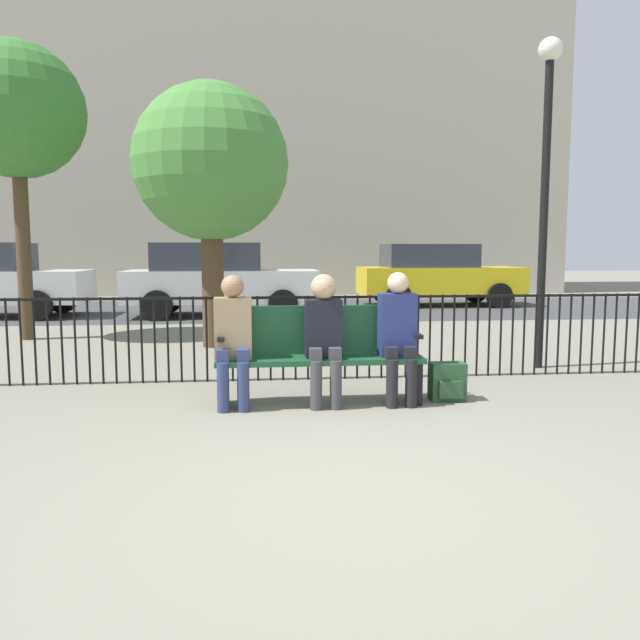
% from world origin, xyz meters
% --- Properties ---
extents(ground_plane, '(80.00, 80.00, 0.00)m').
position_xyz_m(ground_plane, '(0.00, 0.00, 0.00)').
color(ground_plane, gray).
extents(park_bench, '(1.95, 0.45, 0.92)m').
position_xyz_m(park_bench, '(0.00, 2.35, 0.50)').
color(park_bench, '#194728').
rests_on(park_bench, ground).
extents(seated_person_0, '(0.34, 0.39, 1.23)m').
position_xyz_m(seated_person_0, '(-0.81, 2.22, 0.69)').
color(seated_person_0, navy).
rests_on(seated_person_0, ground).
extents(seated_person_1, '(0.34, 0.39, 1.23)m').
position_xyz_m(seated_person_1, '(0.03, 2.22, 0.70)').
color(seated_person_1, '#3D3D42').
rests_on(seated_person_1, ground).
extents(seated_person_2, '(0.34, 0.39, 1.25)m').
position_xyz_m(seated_person_2, '(0.74, 2.22, 0.69)').
color(seated_person_2, black).
rests_on(seated_person_2, ground).
extents(backpack, '(0.33, 0.24, 0.37)m').
position_xyz_m(backpack, '(1.24, 2.27, 0.18)').
color(backpack, '#284C2D').
rests_on(backpack, ground).
extents(fence_railing, '(9.01, 0.03, 0.95)m').
position_xyz_m(fence_railing, '(-0.02, 3.39, 0.56)').
color(fence_railing, black).
rests_on(fence_railing, ground).
extents(tree_0, '(2.13, 2.13, 4.72)m').
position_xyz_m(tree_0, '(-4.33, 7.08, 3.62)').
color(tree_0, '#4C3823').
rests_on(tree_0, ground).
extents(tree_1, '(2.30, 2.30, 3.89)m').
position_xyz_m(tree_1, '(-1.24, 5.99, 2.71)').
color(tree_1, '#4C3823').
rests_on(tree_1, ground).
extents(lamp_post, '(0.28, 0.28, 3.95)m').
position_xyz_m(lamp_post, '(2.90, 3.83, 2.58)').
color(lamp_post, black).
rests_on(lamp_post, ground).
extents(street_surface, '(24.00, 6.00, 0.01)m').
position_xyz_m(street_surface, '(0.00, 12.00, 0.00)').
color(street_surface, '#3D3D3F').
rests_on(street_surface, ground).
extents(parked_car_1, '(4.20, 1.94, 1.62)m').
position_xyz_m(parked_car_1, '(4.15, 12.56, 0.84)').
color(parked_car_1, yellow).
rests_on(parked_car_1, ground).
extents(parked_car_2, '(4.20, 1.94, 1.62)m').
position_xyz_m(parked_car_2, '(-1.42, 10.49, 0.84)').
color(parked_car_2, silver).
rests_on(parked_car_2, ground).
extents(building_facade, '(20.00, 6.00, 14.10)m').
position_xyz_m(building_facade, '(0.00, 20.00, 7.05)').
color(building_facade, '#B2A893').
rests_on(building_facade, ground).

